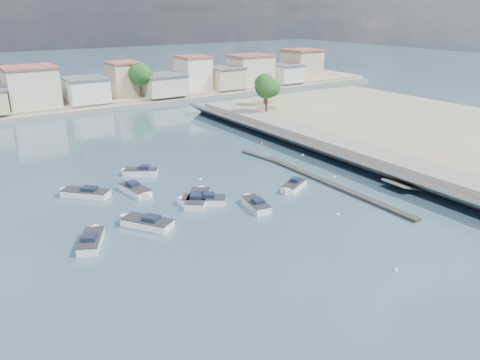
# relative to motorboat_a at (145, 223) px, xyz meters

# --- Properties ---
(ground) EXTENTS (400.00, 400.00, 0.00)m
(ground) POSITION_rel_motorboat_a_xyz_m (17.13, 28.13, -0.38)
(ground) COLOR #2E4B5C
(ground) RESTS_ON ground
(seawall_walkway) EXTENTS (5.00, 90.00, 1.80)m
(seawall_walkway) POSITION_rel_motorboat_a_xyz_m (35.63, 1.13, 0.52)
(seawall_walkway) COLOR slate
(seawall_walkway) RESTS_ON ground
(seawall_embankment) EXTENTS (49.65, 90.00, 2.90)m
(seawall_embankment) POSITION_rel_motorboat_a_xyz_m (57.23, 1.12, 0.47)
(seawall_embankment) COLOR slate
(seawall_embankment) RESTS_ON ground
(breakwater) EXTENTS (2.00, 31.02, 0.35)m
(breakwater) POSITION_rel_motorboat_a_xyz_m (24.03, 0.81, -0.21)
(breakwater) COLOR black
(breakwater) RESTS_ON ground
(far_shore_land) EXTENTS (160.00, 40.00, 1.40)m
(far_shore_land) POSITION_rel_motorboat_a_xyz_m (17.13, 80.13, 0.32)
(far_shore_land) COLOR gray
(far_shore_land) RESTS_ON ground
(far_shore_quay) EXTENTS (160.00, 2.50, 0.80)m
(far_shore_quay) POSITION_rel_motorboat_a_xyz_m (17.13, 59.13, 0.02)
(far_shore_quay) COLOR slate
(far_shore_quay) RESTS_ON ground
(far_town) EXTENTS (113.01, 12.80, 8.35)m
(far_town) POSITION_rel_motorboat_a_xyz_m (27.84, 65.05, 4.56)
(far_town) COLOR beige
(far_town) RESTS_ON far_shore_land
(shore_trees) EXTENTS (74.56, 38.32, 7.92)m
(shore_trees) POSITION_rel_motorboat_a_xyz_m (25.47, 56.24, 5.84)
(shore_trees) COLOR #38281E
(shore_trees) RESTS_ON ground
(motorboat_a) EXTENTS (4.67, 5.51, 1.48)m
(motorboat_a) POSITION_rel_motorboat_a_xyz_m (0.00, 0.00, 0.00)
(motorboat_a) COLOR white
(motorboat_a) RESTS_ON ground
(motorboat_b) EXTENTS (2.52, 5.00, 1.48)m
(motorboat_b) POSITION_rel_motorboat_a_xyz_m (12.19, -2.27, -0.00)
(motorboat_b) COLOR white
(motorboat_b) RESTS_ON ground
(motorboat_c) EXTENTS (5.17, 4.28, 1.48)m
(motorboat_c) POSITION_rel_motorboat_a_xyz_m (7.69, 1.94, 0.00)
(motorboat_c) COLOR white
(motorboat_c) RESTS_ON ground
(motorboat_d) EXTENTS (4.56, 3.38, 1.48)m
(motorboat_d) POSITION_rel_motorboat_a_xyz_m (19.29, -0.36, -0.00)
(motorboat_d) COLOR white
(motorboat_d) RESTS_ON ground
(motorboat_e) EXTENTS (3.76, 5.13, 1.48)m
(motorboat_e) POSITION_rel_motorboat_a_xyz_m (-5.70, -0.81, -0.00)
(motorboat_e) COLOR white
(motorboat_e) RESTS_ON ground
(motorboat_f) EXTENTS (4.60, 3.82, 1.48)m
(motorboat_f) POSITION_rel_motorboat_a_xyz_m (5.59, 15.26, -0.00)
(motorboat_f) COLOR white
(motorboat_f) RESTS_ON ground
(motorboat_g) EXTENTS (2.58, 5.61, 1.48)m
(motorboat_g) POSITION_rel_motorboat_a_xyz_m (2.64, 8.99, 0.00)
(motorboat_g) COLOR white
(motorboat_g) RESTS_ON ground
(motorboat_h) EXTENTS (5.14, 5.66, 1.48)m
(motorboat_h) POSITION_rel_motorboat_a_xyz_m (7.73, 2.83, -0.00)
(motorboat_h) COLOR white
(motorboat_h) RESTS_ON ground
(sailboat) EXTENTS (5.36, 5.36, 9.00)m
(sailboat) POSITION_rel_motorboat_a_xyz_m (-2.89, 11.59, 0.04)
(sailboat) COLOR white
(sailboat) RESTS_ON ground
(mooring_buoys) EXTENTS (18.61, 38.90, 0.38)m
(mooring_buoys) POSITION_rel_motorboat_a_xyz_m (21.46, 1.43, -0.33)
(mooring_buoys) COLOR silver
(mooring_buoys) RESTS_ON ground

